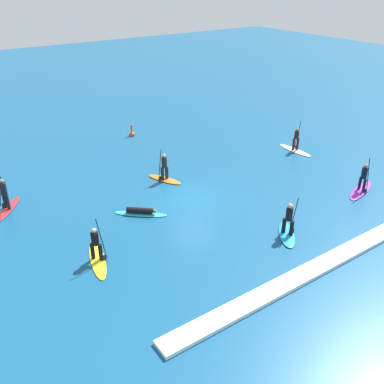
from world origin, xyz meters
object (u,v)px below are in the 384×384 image
(surfer_on_orange_board, at_px, (164,173))
(surfer_on_white_board, at_px, (296,145))
(surfer_on_blue_board, at_px, (288,227))
(marker_buoy, at_px, (132,134))
(surfer_on_yellow_board, at_px, (97,252))
(surfer_on_red_board, at_px, (6,201))
(surfer_on_teal_board, at_px, (141,212))
(surfer_on_purple_board, at_px, (362,184))

(surfer_on_orange_board, bearing_deg, surfer_on_white_board, -119.73)
(surfer_on_orange_board, relative_size, surfer_on_blue_board, 1.06)
(surfer_on_orange_board, distance_m, marker_buoy, 8.70)
(surfer_on_white_board, bearing_deg, surfer_on_yellow_board, 103.00)
(surfer_on_red_board, height_order, surfer_on_teal_board, surfer_on_red_board)
(surfer_on_teal_board, distance_m, surfer_on_blue_board, 7.92)
(surfer_on_red_board, relative_size, surfer_on_white_board, 0.88)
(surfer_on_yellow_board, bearing_deg, surfer_on_white_board, 118.78)
(marker_buoy, bearing_deg, surfer_on_blue_board, -90.80)
(surfer_on_yellow_board, relative_size, surfer_on_white_board, 1.08)
(marker_buoy, bearing_deg, surfer_on_purple_board, -67.04)
(surfer_on_yellow_board, bearing_deg, surfer_on_blue_board, 83.56)
(surfer_on_purple_board, distance_m, marker_buoy, 17.93)
(surfer_on_blue_board, xyz_separation_m, marker_buoy, (0.24, 17.38, -0.29))
(surfer_on_orange_board, bearing_deg, surfer_on_red_board, 56.21)
(surfer_on_blue_board, relative_size, marker_buoy, 2.27)
(surfer_on_red_board, bearing_deg, surfer_on_teal_board, -91.20)
(surfer_on_blue_board, bearing_deg, surfer_on_teal_board, 78.87)
(surfer_on_red_board, bearing_deg, surfer_on_purple_board, -80.98)
(surfer_on_yellow_board, relative_size, surfer_on_teal_board, 1.25)
(surfer_on_teal_board, bearing_deg, surfer_on_red_board, -177.51)
(surfer_on_blue_board, bearing_deg, surfer_on_white_board, -10.25)
(surfer_on_blue_board, height_order, surfer_on_white_board, surfer_on_white_board)
(surfer_on_purple_board, xyz_separation_m, marker_buoy, (-6.99, 16.51, -0.27))
(surfer_on_yellow_board, distance_m, marker_buoy, 16.54)
(surfer_on_yellow_board, bearing_deg, surfer_on_orange_board, 143.39)
(surfer_on_teal_board, bearing_deg, surfer_on_purple_board, 18.42)
(surfer_on_white_board, xyz_separation_m, marker_buoy, (-8.48, 9.71, -0.29))
(surfer_on_purple_board, distance_m, surfer_on_blue_board, 7.29)
(surfer_on_orange_board, relative_size, surfer_on_yellow_board, 0.78)
(surfer_on_teal_board, bearing_deg, surfer_on_blue_board, -8.53)
(surfer_on_orange_board, relative_size, surfer_on_purple_board, 0.78)
(surfer_on_blue_board, height_order, marker_buoy, surfer_on_blue_board)
(surfer_on_teal_board, bearing_deg, surfer_on_orange_board, 82.30)
(surfer_on_white_board, bearing_deg, surfer_on_blue_board, 130.96)
(surfer_on_yellow_board, relative_size, surfer_on_red_board, 1.23)
(surfer_on_yellow_board, xyz_separation_m, surfer_on_white_board, (17.49, 4.15, -0.01))
(surfer_on_yellow_board, distance_m, surfer_on_red_board, 7.55)
(surfer_on_teal_board, relative_size, surfer_on_white_board, 0.86)
(surfer_on_teal_board, distance_m, surfer_on_white_board, 13.96)
(surfer_on_blue_board, relative_size, surfer_on_white_board, 0.80)
(surfer_on_orange_board, distance_m, surfer_on_yellow_board, 8.81)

